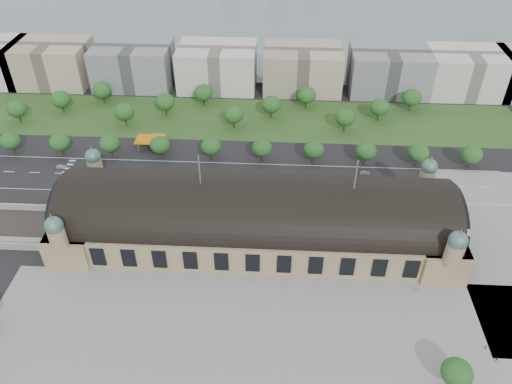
# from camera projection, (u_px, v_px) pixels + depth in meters

# --- Properties ---
(ground) EXTENTS (900.00, 900.00, 0.00)m
(ground) POSITION_uv_depth(u_px,v_px,m) (256.00, 237.00, 194.46)
(ground) COLOR black
(ground) RESTS_ON ground
(station) EXTENTS (150.00, 48.40, 44.30)m
(station) POSITION_uv_depth(u_px,v_px,m) (256.00, 217.00, 188.19)
(station) COLOR tan
(station) RESTS_ON ground
(plaza_south) EXTENTS (190.00, 48.00, 0.12)m
(plaza_south) POSITION_uv_depth(u_px,v_px,m) (280.00, 332.00, 159.25)
(plaza_south) COLOR gray
(plaza_south) RESTS_ON ground
(road_slab) EXTENTS (260.00, 26.00, 0.10)m
(road_slab) POSITION_uv_depth(u_px,v_px,m) (216.00, 178.00, 225.37)
(road_slab) COLOR black
(road_slab) RESTS_ON ground
(grass_belt) EXTENTS (300.00, 45.00, 0.10)m
(grass_belt) POSITION_uv_depth(u_px,v_px,m) (238.00, 119.00, 268.64)
(grass_belt) COLOR #2A4E1F
(grass_belt) RESTS_ON ground
(petrol_station) EXTENTS (14.00, 13.00, 5.05)m
(petrol_station) POSITION_uv_depth(u_px,v_px,m) (154.00, 139.00, 246.61)
(petrol_station) COLOR orange
(petrol_station) RESTS_ON ground
(lake) EXTENTS (700.00, 320.00, 0.08)m
(lake) POSITION_uv_depth(u_px,v_px,m) (275.00, 2.00, 430.06)
(lake) COLOR slate
(lake) RESTS_ON ground
(office_1) EXTENTS (45.00, 32.00, 24.00)m
(office_1) POSITION_uv_depth(u_px,v_px,m) (51.00, 63.00, 297.90)
(office_1) COLOR #B5A28E
(office_1) RESTS_ON ground
(office_2) EXTENTS (45.00, 32.00, 24.00)m
(office_2) POSITION_uv_depth(u_px,v_px,m) (134.00, 65.00, 295.74)
(office_2) COLOR gray
(office_2) RESTS_ON ground
(office_3) EXTENTS (45.00, 32.00, 24.00)m
(office_3) POSITION_uv_depth(u_px,v_px,m) (217.00, 67.00, 293.58)
(office_3) COLOR silver
(office_3) RESTS_ON ground
(office_4) EXTENTS (45.00, 32.00, 24.00)m
(office_4) POSITION_uv_depth(u_px,v_px,m) (302.00, 69.00, 291.42)
(office_4) COLOR #B5A28E
(office_4) RESTS_ON ground
(office_5) EXTENTS (45.00, 32.00, 24.00)m
(office_5) POSITION_uv_depth(u_px,v_px,m) (389.00, 71.00, 289.26)
(office_5) COLOR gray
(office_5) RESTS_ON ground
(office_6) EXTENTS (45.00, 32.00, 24.00)m
(office_6) POSITION_uv_depth(u_px,v_px,m) (467.00, 72.00, 287.31)
(office_6) COLOR silver
(office_6) RESTS_ON ground
(tree_row_0) EXTENTS (9.60, 9.60, 11.52)m
(tree_row_0) POSITION_uv_depth(u_px,v_px,m) (10.00, 141.00, 237.02)
(tree_row_0) COLOR #2D2116
(tree_row_0) RESTS_ON ground
(tree_row_1) EXTENTS (9.60, 9.60, 11.52)m
(tree_row_1) POSITION_uv_depth(u_px,v_px,m) (60.00, 142.00, 235.98)
(tree_row_1) COLOR #2D2116
(tree_row_1) RESTS_ON ground
(tree_row_2) EXTENTS (9.60, 9.60, 11.52)m
(tree_row_2) POSITION_uv_depth(u_px,v_px,m) (110.00, 144.00, 234.94)
(tree_row_2) COLOR #2D2116
(tree_row_2) RESTS_ON ground
(tree_row_3) EXTENTS (9.60, 9.60, 11.52)m
(tree_row_3) POSITION_uv_depth(u_px,v_px,m) (160.00, 145.00, 233.90)
(tree_row_3) COLOR #2D2116
(tree_row_3) RESTS_ON ground
(tree_row_4) EXTENTS (9.60, 9.60, 11.52)m
(tree_row_4) POSITION_uv_depth(u_px,v_px,m) (211.00, 146.00, 232.87)
(tree_row_4) COLOR #2D2116
(tree_row_4) RESTS_ON ground
(tree_row_5) EXTENTS (9.60, 9.60, 11.52)m
(tree_row_5) POSITION_uv_depth(u_px,v_px,m) (262.00, 148.00, 231.83)
(tree_row_5) COLOR #2D2116
(tree_row_5) RESTS_ON ground
(tree_row_6) EXTENTS (9.60, 9.60, 11.52)m
(tree_row_6) POSITION_uv_depth(u_px,v_px,m) (314.00, 150.00, 230.79)
(tree_row_6) COLOR #2D2116
(tree_row_6) RESTS_ON ground
(tree_row_7) EXTENTS (9.60, 9.60, 11.52)m
(tree_row_7) POSITION_uv_depth(u_px,v_px,m) (366.00, 151.00, 229.76)
(tree_row_7) COLOR #2D2116
(tree_row_7) RESTS_ON ground
(tree_row_8) EXTENTS (9.60, 9.60, 11.52)m
(tree_row_8) POSITION_uv_depth(u_px,v_px,m) (419.00, 153.00, 228.72)
(tree_row_8) COLOR #2D2116
(tree_row_8) RESTS_ON ground
(tree_row_9) EXTENTS (9.60, 9.60, 11.52)m
(tree_row_9) POSITION_uv_depth(u_px,v_px,m) (472.00, 154.00, 227.68)
(tree_row_9) COLOR #2D2116
(tree_row_9) RESTS_ON ground
(tree_belt_0) EXTENTS (10.40, 10.40, 12.48)m
(tree_belt_0) POSITION_uv_depth(u_px,v_px,m) (17.00, 109.00, 260.79)
(tree_belt_0) COLOR #2D2116
(tree_belt_0) RESTS_ON ground
(tree_belt_1) EXTENTS (10.40, 10.40, 12.48)m
(tree_belt_1) POSITION_uv_depth(u_px,v_px,m) (61.00, 99.00, 269.45)
(tree_belt_1) COLOR #2D2116
(tree_belt_1) RESTS_ON ground
(tree_belt_2) EXTENTS (10.40, 10.40, 12.48)m
(tree_belt_2) POSITION_uv_depth(u_px,v_px,m) (102.00, 90.00, 278.12)
(tree_belt_2) COLOR #2D2116
(tree_belt_2) RESTS_ON ground
(tree_belt_3) EXTENTS (10.40, 10.40, 12.48)m
(tree_belt_3) POSITION_uv_depth(u_px,v_px,m) (124.00, 112.00, 258.32)
(tree_belt_3) COLOR #2D2116
(tree_belt_3) RESTS_ON ground
(tree_belt_4) EXTENTS (10.40, 10.40, 12.48)m
(tree_belt_4) POSITION_uv_depth(u_px,v_px,m) (165.00, 102.00, 266.99)
(tree_belt_4) COLOR #2D2116
(tree_belt_4) RESTS_ON ground
(tree_belt_5) EXTENTS (10.40, 10.40, 12.48)m
(tree_belt_5) POSITION_uv_depth(u_px,v_px,m) (203.00, 93.00, 275.66)
(tree_belt_5) COLOR #2D2116
(tree_belt_5) RESTS_ON ground
(tree_belt_6) EXTENTS (10.40, 10.40, 12.48)m
(tree_belt_6) POSITION_uv_depth(u_px,v_px,m) (234.00, 115.00, 255.86)
(tree_belt_6) COLOR #2D2116
(tree_belt_6) RESTS_ON ground
(tree_belt_7) EXTENTS (10.40, 10.40, 12.48)m
(tree_belt_7) POSITION_uv_depth(u_px,v_px,m) (271.00, 105.00, 264.53)
(tree_belt_7) COLOR #2D2116
(tree_belt_7) RESTS_ON ground
(tree_belt_8) EXTENTS (10.40, 10.40, 12.48)m
(tree_belt_8) POSITION_uv_depth(u_px,v_px,m) (307.00, 95.00, 273.19)
(tree_belt_8) COLOR #2D2116
(tree_belt_8) RESTS_ON ground
(tree_belt_9) EXTENTS (10.40, 10.40, 12.48)m
(tree_belt_9) POSITION_uv_depth(u_px,v_px,m) (345.00, 118.00, 253.40)
(tree_belt_9) COLOR #2D2116
(tree_belt_9) RESTS_ON ground
(tree_belt_10) EXTENTS (10.40, 10.40, 12.48)m
(tree_belt_10) POSITION_uv_depth(u_px,v_px,m) (380.00, 107.00, 262.06)
(tree_belt_10) COLOR #2D2116
(tree_belt_10) RESTS_ON ground
(tree_belt_11) EXTENTS (10.40, 10.40, 12.48)m
(tree_belt_11) POSITION_uv_depth(u_px,v_px,m) (412.00, 98.00, 270.73)
(tree_belt_11) COLOR #2D2116
(tree_belt_11) RESTS_ON ground
(tree_plaza_s) EXTENTS (9.00, 9.00, 10.64)m
(tree_plaza_s) POSITION_uv_depth(u_px,v_px,m) (457.00, 373.00, 140.28)
(tree_plaza_s) COLOR #2D2116
(tree_plaza_s) RESTS_ON ground
(traffic_car_1) EXTENTS (4.28, 1.55, 1.40)m
(traffic_car_1) POSITION_uv_depth(u_px,v_px,m) (61.00, 167.00, 231.57)
(traffic_car_1) COLOR gray
(traffic_car_1) RESTS_ON ground
(traffic_car_3) EXTENTS (5.25, 2.61, 1.47)m
(traffic_car_3) POSITION_uv_depth(u_px,v_px,m) (203.00, 177.00, 225.26)
(traffic_car_3) COLOR maroon
(traffic_car_3) RESTS_ON ground
(traffic_car_4) EXTENTS (3.93, 1.93, 1.29)m
(traffic_car_4) POSITION_uv_depth(u_px,v_px,m) (311.00, 185.00, 220.12)
(traffic_car_4) COLOR #171840
(traffic_car_4) RESTS_ON ground
(traffic_car_5) EXTENTS (4.88, 2.06, 1.57)m
(traffic_car_5) POSITION_uv_depth(u_px,v_px,m) (365.00, 173.00, 227.58)
(traffic_car_5) COLOR slate
(traffic_car_5) RESTS_ON ground
(traffic_car_6) EXTENTS (5.14, 2.85, 1.36)m
(traffic_car_6) POSITION_uv_depth(u_px,v_px,m) (409.00, 193.00, 215.49)
(traffic_car_6) COLOR white
(traffic_car_6) RESTS_ON ground
(parked_car_0) EXTENTS (4.49, 3.15, 1.40)m
(parked_car_0) POSITION_uv_depth(u_px,v_px,m) (108.00, 197.00, 213.43)
(parked_car_0) COLOR black
(parked_car_0) RESTS_ON ground
(parked_car_1) EXTENTS (5.82, 5.40, 1.52)m
(parked_car_1) POSITION_uv_depth(u_px,v_px,m) (132.00, 192.00, 216.16)
(parked_car_1) COLOR maroon
(parked_car_1) RESTS_ON ground
(parked_car_2) EXTENTS (5.30, 3.85, 1.43)m
(parked_car_2) POSITION_uv_depth(u_px,v_px,m) (159.00, 198.00, 213.08)
(parked_car_2) COLOR #181F45
(parked_car_2) RESTS_ON ground
(parked_car_3) EXTENTS (4.39, 3.79, 1.43)m
(parked_car_3) POSITION_uv_depth(u_px,v_px,m) (173.00, 199.00, 212.21)
(parked_car_3) COLOR slate
(parked_car_3) RESTS_ON ground
(parked_car_4) EXTENTS (4.57, 3.77, 1.47)m
(parked_car_4) POSITION_uv_depth(u_px,v_px,m) (128.00, 198.00, 213.03)
(parked_car_4) COLOR silver
(parked_car_4) RESTS_ON ground
(parked_car_5) EXTENTS (6.03, 4.91, 1.53)m
(parked_car_5) POSITION_uv_depth(u_px,v_px,m) (188.00, 194.00, 215.09)
(parked_car_5) COLOR gray
(parked_car_5) RESTS_ON ground
(parked_car_6) EXTENTS (5.89, 5.07, 1.62)m
(parked_car_6) POSITION_uv_depth(u_px,v_px,m) (152.00, 198.00, 212.71)
(parked_car_6) COLOR black
(parked_car_6) RESTS_ON ground
(bus_west) EXTENTS (13.22, 4.25, 3.62)m
(bus_west) POSITION_uv_depth(u_px,v_px,m) (264.00, 191.00, 214.75)
(bus_west) COLOR red
(bus_west) RESTS_ON ground
(bus_mid) EXTENTS (11.01, 2.75, 3.05)m
(bus_mid) POSITION_uv_depth(u_px,v_px,m) (242.00, 185.00, 219.17)
(bus_mid) COLOR beige
(bus_mid) RESTS_ON ground
(bus_east) EXTENTS (10.70, 3.16, 2.94)m
(bus_east) POSITION_uv_depth(u_px,v_px,m) (309.00, 187.00, 217.93)
(bus_east) COLOR #BBB9AD
(bus_east) RESTS_ON ground
(pedestrian_0) EXTENTS (0.84, 0.56, 1.60)m
(pedestrian_0) POSITION_uv_depth(u_px,v_px,m) (416.00, 291.00, 171.78)
(pedestrian_0) COLOR gray
(pedestrian_0) RESTS_ON ground
(pedestrian_1) EXTENTS (0.64, 0.80, 1.91)m
(pedestrian_1) POSITION_uv_depth(u_px,v_px,m) (486.00, 347.00, 153.71)
(pedestrian_1) COLOR gray
(pedestrian_1) RESTS_ON ground
(pedestrian_4) EXTENTS (1.26, 1.30, 1.95)m
(pedestrian_4) POSITION_uv_depth(u_px,v_px,m) (496.00, 359.00, 150.42)
(pedestrian_4) COLOR gray
(pedestrian_4) RESTS_ON ground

